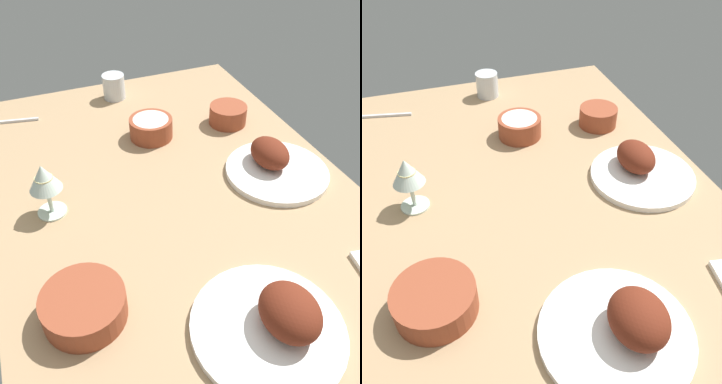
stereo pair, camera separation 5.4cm
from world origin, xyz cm
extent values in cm
cube|color=tan|center=(0.00, 0.00, 2.00)|extent=(140.00, 90.00, 4.00)
cylinder|color=white|center=(40.29, 0.84, 4.80)|extent=(28.49, 28.49, 1.60)
ellipsoid|color=#602314|center=(41.16, 4.25, 9.34)|extent=(12.60, 10.59, 8.13)
cylinder|color=white|center=(0.62, 27.84, 4.80)|extent=(27.41, 27.41, 1.60)
ellipsoid|color=#602314|center=(-2.66, 27.05, 8.95)|extent=(12.71, 9.29, 7.27)
cylinder|color=brown|center=(24.52, -29.20, 6.93)|extent=(15.98, 15.98, 5.87)
cylinder|color=#9E3314|center=(24.52, -29.20, 9.37)|extent=(13.11, 13.11, 1.00)
cylinder|color=brown|center=(-28.00, 27.63, 6.98)|extent=(11.69, 11.69, 5.96)
cylinder|color=#4C192D|center=(-28.00, 27.63, 9.46)|extent=(9.59, 9.59, 1.00)
cylinder|color=brown|center=(-29.45, 2.59, 7.09)|extent=(12.90, 12.90, 6.17)
cylinder|color=white|center=(-29.45, 2.59, 9.67)|extent=(10.57, 10.57, 1.00)
cylinder|color=silver|center=(-6.86, -30.59, 4.25)|extent=(7.00, 7.00, 0.50)
cylinder|color=silver|center=(-6.86, -30.59, 8.00)|extent=(1.00, 1.00, 7.00)
cone|color=silver|center=(-6.86, -30.59, 14.75)|extent=(7.60, 7.60, 6.50)
cylinder|color=beige|center=(-6.86, -30.59, 13.30)|extent=(4.18, 4.18, 2.80)
cylinder|color=silver|center=(-57.99, -1.04, 8.17)|extent=(7.55, 7.55, 8.34)
cube|color=silver|center=(-54.25, -35.98, 4.40)|extent=(4.11, 16.49, 0.80)
camera|label=1|loc=(72.39, -29.40, 72.79)|focal=38.63mm
camera|label=2|loc=(74.25, -24.34, 72.79)|focal=38.63mm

